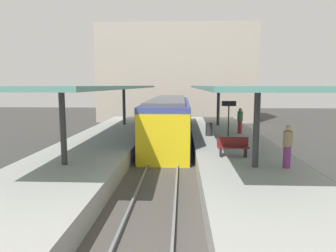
% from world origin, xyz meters
% --- Properties ---
extents(ground_plane, '(80.00, 80.00, 0.00)m').
position_xyz_m(ground_plane, '(0.00, 0.00, 0.00)').
color(ground_plane, '#383835').
extents(platform_left, '(4.40, 28.00, 1.00)m').
position_xyz_m(platform_left, '(-3.80, 0.00, 0.50)').
color(platform_left, '#9E9E99').
rests_on(platform_left, ground_plane).
extents(platform_right, '(4.40, 28.00, 1.00)m').
position_xyz_m(platform_right, '(3.80, 0.00, 0.50)').
color(platform_right, '#9E9E99').
rests_on(platform_right, ground_plane).
extents(track_ballast, '(3.20, 28.00, 0.20)m').
position_xyz_m(track_ballast, '(0.00, 0.00, 0.10)').
color(track_ballast, '#4C4742').
rests_on(track_ballast, ground_plane).
extents(rail_near_side, '(0.08, 28.00, 0.14)m').
position_xyz_m(rail_near_side, '(-0.72, 0.00, 0.27)').
color(rail_near_side, slate).
rests_on(rail_near_side, track_ballast).
extents(rail_far_side, '(0.08, 28.00, 0.14)m').
position_xyz_m(rail_far_side, '(0.72, 0.00, 0.27)').
color(rail_far_side, slate).
rests_on(rail_far_side, track_ballast).
extents(commuter_train, '(2.78, 13.38, 3.10)m').
position_xyz_m(commuter_train, '(0.00, 4.37, 1.73)').
color(commuter_train, '#38428C').
rests_on(commuter_train, track_ballast).
extents(canopy_left, '(4.18, 21.00, 3.15)m').
position_xyz_m(canopy_left, '(-3.80, 1.40, 4.03)').
color(canopy_left, '#333335').
rests_on(canopy_left, platform_left).
extents(canopy_right, '(4.18, 21.00, 3.15)m').
position_xyz_m(canopy_right, '(3.80, 1.40, 4.03)').
color(canopy_right, '#333335').
rests_on(canopy_right, platform_right).
extents(platform_bench, '(1.40, 0.41, 0.86)m').
position_xyz_m(platform_bench, '(3.22, -3.15, 1.46)').
color(platform_bench, black).
rests_on(platform_bench, platform_right).
extents(platform_sign, '(0.90, 0.08, 2.21)m').
position_xyz_m(platform_sign, '(3.84, 2.42, 2.62)').
color(platform_sign, '#262628').
rests_on(platform_sign, platform_right).
extents(litter_bin, '(0.44, 0.44, 0.80)m').
position_xyz_m(litter_bin, '(2.64, 2.46, 1.40)').
color(litter_bin, '#2D2D30').
rests_on(litter_bin, platform_right).
extents(passenger_near_bench, '(0.36, 0.36, 1.66)m').
position_xyz_m(passenger_near_bench, '(4.99, -4.98, 1.86)').
color(passenger_near_bench, '#7A337A').
rests_on(passenger_near_bench, platform_right).
extents(passenger_mid_platform, '(0.36, 0.36, 1.68)m').
position_xyz_m(passenger_mid_platform, '(4.76, 3.52, 1.87)').
color(passenger_mid_platform, maroon).
rests_on(passenger_mid_platform, platform_right).
extents(station_building_backdrop, '(18.00, 6.00, 11.00)m').
position_xyz_m(station_building_backdrop, '(0.17, 20.00, 5.50)').
color(station_building_backdrop, '#A89E8E').
rests_on(station_building_backdrop, ground_plane).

